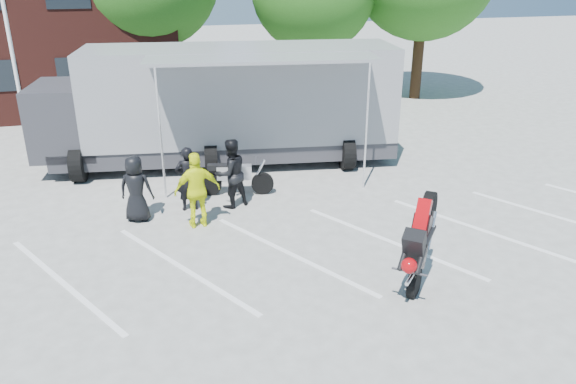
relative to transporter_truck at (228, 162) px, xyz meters
name	(u,v)px	position (x,y,z in m)	size (l,w,h in m)	color
ground	(294,278)	(0.16, -7.50, 0.00)	(100.00, 100.00, 0.00)	#ABABA5
parking_bay_lines	(282,255)	(0.16, -6.50, 0.01)	(18.00, 5.00, 0.01)	white
transporter_truck	(228,162)	(0.00, 0.00, 0.00)	(11.57, 5.58, 3.68)	gray
parked_motorcycle	(237,194)	(-0.19, -2.76, 0.00)	(0.70, 2.11, 1.11)	silver
stunt_bike_rider	(421,279)	(2.68, -8.21, 0.00)	(0.85, 1.81, 2.13)	black
spectator_leather_a	(136,189)	(-2.88, -3.78, 0.85)	(0.83, 0.54, 1.70)	black
spectator_leather_b	(188,179)	(-1.58, -3.44, 0.86)	(0.63, 0.41, 1.72)	black
spectator_leather_c	(231,173)	(-0.46, -3.52, 0.93)	(0.90, 0.70, 1.86)	black
spectator_hivis	(197,190)	(-1.44, -4.53, 0.95)	(1.11, 0.46, 1.90)	#EFFF0D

